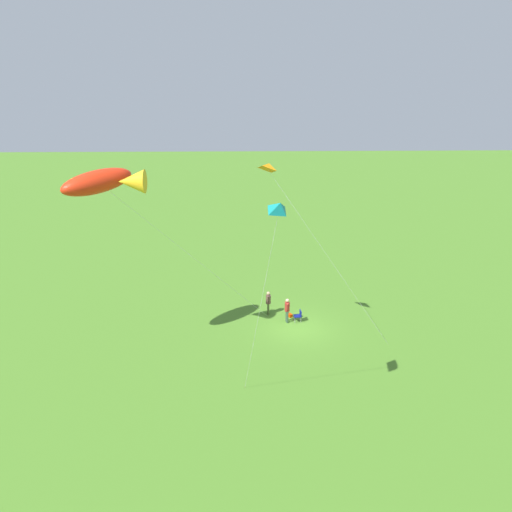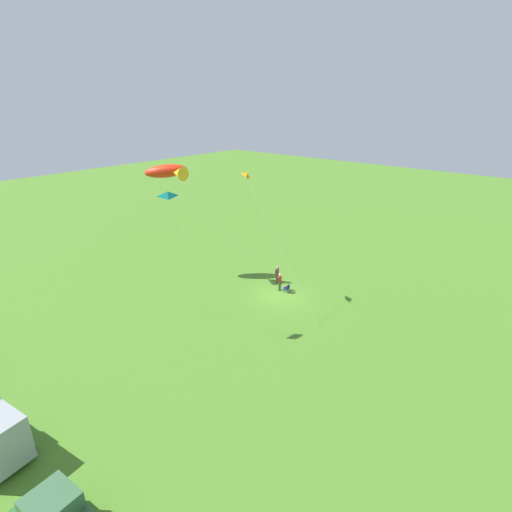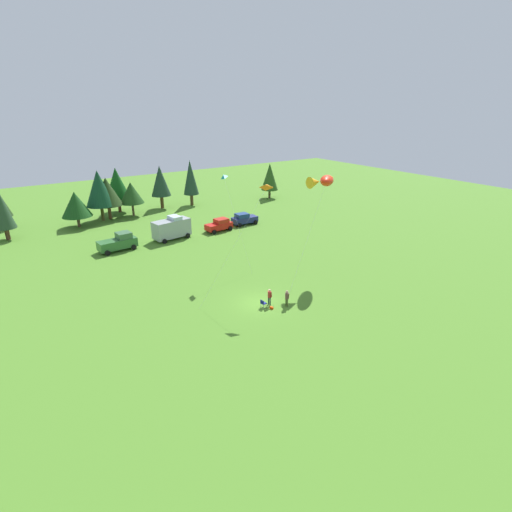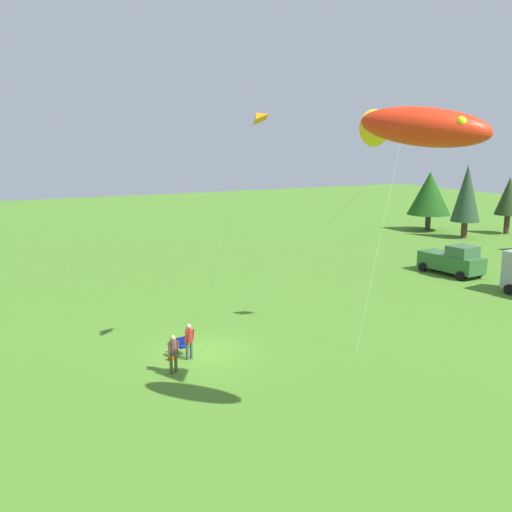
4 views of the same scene
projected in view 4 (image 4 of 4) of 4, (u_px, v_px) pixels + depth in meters
name	position (u px, v px, depth m)	size (l,w,h in m)	color
ground_plane	(202.00, 352.00, 29.17)	(160.00, 160.00, 0.00)	#497C25
person_kite_flyer	(173.00, 351.00, 26.45)	(0.34, 0.53, 1.74)	#445327
folding_chair	(182.00, 344.00, 28.83)	(0.53, 0.53, 0.82)	navy
person_spectator	(189.00, 339.00, 28.05)	(0.40, 0.57, 1.74)	#36513C
backpack_on_grass	(172.00, 358.00, 28.15)	(0.32, 0.22, 0.22)	#CD3705
truck_green_flatbed	(453.00, 260.00, 45.44)	(5.16, 2.77, 2.34)	#306430
kite_large_fish	(415.00, 127.00, 19.02)	(11.40, 6.87, 11.42)	red
kite_delta_orange	(256.00, 118.00, 26.07)	(8.22, 1.23, 11.48)	orange
kite_delta_teal	(403.00, 124.00, 29.74)	(2.10, 4.22, 11.28)	teal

